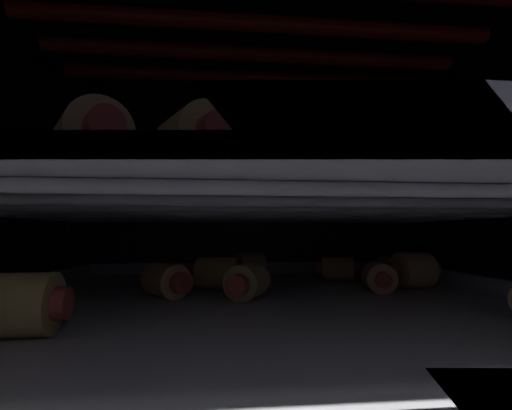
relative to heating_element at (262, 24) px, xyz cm
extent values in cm
cube|color=black|center=(0.00, 23.79, -16.13)|extent=(51.26, 1.20, 38.11)
cylinder|color=maroon|center=(0.00, 0.00, 0.00)|extent=(39.08, 1.37, 1.37)
cylinder|color=maroon|center=(0.00, 5.10, 0.00)|extent=(39.08, 1.37, 1.37)
cylinder|color=maroon|center=(0.00, 10.20, 0.00)|extent=(39.08, 1.37, 1.37)
cylinder|color=#B7B7BC|center=(0.00, -14.21, -23.20)|extent=(45.96, 0.58, 0.58)
cylinder|color=#B7B7BC|center=(0.00, -8.52, -23.20)|extent=(45.96, 0.58, 0.58)
cylinder|color=#B7B7BC|center=(0.00, -2.84, -23.20)|extent=(45.96, 0.58, 0.58)
cylinder|color=#B7B7BC|center=(0.00, 2.84, -23.20)|extent=(45.96, 0.58, 0.58)
cylinder|color=#B7B7BC|center=(0.00, 8.52, -23.20)|extent=(45.96, 0.58, 0.58)
cylinder|color=#B7B7BC|center=(0.00, 14.21, -23.20)|extent=(45.96, 0.58, 0.58)
cylinder|color=#B7B7BC|center=(0.00, 19.89, -23.20)|extent=(45.96, 0.58, 0.58)
cube|color=silver|center=(0.00, 0.00, -22.56)|extent=(39.93, 37.67, 0.70)
cube|color=silver|center=(0.00, -18.43, -21.56)|extent=(39.93, 0.80, 1.30)
cube|color=silver|center=(0.00, 18.43, -21.56)|extent=(39.93, 0.80, 1.30)
cube|color=silver|center=(19.56, 0.00, -21.56)|extent=(0.80, 37.67, 1.30)
cylinder|color=tan|center=(-3.55, 5.04, -20.75)|extent=(4.09, 3.55, 2.91)
cylinder|color=#B23D38|center=(-5.88, 5.50, -20.75)|extent=(1.45, 1.83, 1.64)
cylinder|color=#B23D38|center=(-1.22, 4.59, -20.75)|extent=(1.45, 1.83, 1.64)
cylinder|color=tan|center=(-7.59, 1.48, -20.87)|extent=(4.17, 4.32, 2.67)
cylinder|color=#B23D38|center=(-6.25, -0.32, -20.87)|extent=(1.94, 1.83, 1.60)
cylinder|color=#B23D38|center=(-8.93, 3.29, -20.87)|extent=(1.94, 1.83, 1.60)
cylinder|color=tan|center=(-13.39, -8.92, -20.65)|extent=(4.00, 3.28, 3.11)
cylinder|color=#B23D38|center=(-11.13, -8.82, -20.65)|extent=(0.73, 1.65, 1.62)
cylinder|color=tan|center=(15.48, 9.40, -20.92)|extent=(3.85, 4.23, 2.58)
cylinder|color=#B23D38|center=(16.42, 7.52, -20.92)|extent=(1.67, 1.36, 1.49)
cylinder|color=#B23D38|center=(14.53, 11.28, -20.92)|extent=(1.67, 1.36, 1.49)
cylinder|color=tan|center=(14.63, 4.31, -20.57)|extent=(3.35, 3.60, 3.28)
cylinder|color=#B23D38|center=(16.60, 4.54, -20.57)|extent=(1.14, 1.65, 1.55)
cylinder|color=#B23D38|center=(12.67, 4.08, -20.57)|extent=(1.14, 1.65, 1.55)
cylinder|color=tan|center=(-1.22, -0.33, -20.86)|extent=(3.75, 3.92, 2.70)
cylinder|color=#B23D38|center=(-0.38, 1.44, -20.86)|extent=(1.82, 1.46, 1.61)
cylinder|color=#B23D38|center=(-2.06, -2.10, -20.86)|extent=(1.82, 1.46, 1.61)
cylinder|color=tan|center=(-0.16, 13.84, -20.79)|extent=(4.06, 3.92, 2.85)
cylinder|color=#B23D38|center=(1.62, 14.68, -20.79)|extent=(1.27, 1.54, 1.34)
cylinder|color=#B23D38|center=(-1.93, 13.00, -20.79)|extent=(1.27, 1.54, 1.34)
cylinder|color=tan|center=(10.37, 2.25, -20.95)|extent=(3.05, 3.31, 2.52)
cylinder|color=#B23D38|center=(10.72, 3.95, -20.95)|extent=(1.40, 0.87, 1.31)
cylinder|color=#B23D38|center=(10.01, 0.55, -20.95)|extent=(1.40, 0.87, 1.31)
cylinder|color=tan|center=(9.15, 9.70, -20.93)|extent=(3.77, 3.29, 2.55)
cylinder|color=#B23D38|center=(7.28, 10.19, -20.93)|extent=(0.97, 1.51, 1.39)
cylinder|color=#B23D38|center=(11.01, 9.20, -20.93)|extent=(0.97, 1.51, 1.39)
cylinder|color=#B7B7BC|center=(0.00, -19.89, -15.40)|extent=(45.96, 0.62, 0.62)
cylinder|color=#B7B7BC|center=(0.00, -14.21, -15.40)|extent=(45.96, 0.62, 0.62)
cylinder|color=#B7B7BC|center=(0.00, -8.52, -15.40)|extent=(45.96, 0.62, 0.62)
cylinder|color=#B7B7BC|center=(0.00, -2.84, -15.40)|extent=(45.96, 0.62, 0.62)
cylinder|color=#B7B7BC|center=(0.00, 2.84, -15.40)|extent=(45.96, 0.62, 0.62)
cylinder|color=#B7B7BC|center=(0.00, 8.52, -15.40)|extent=(45.96, 0.62, 0.62)
cylinder|color=#B7B7BC|center=(0.00, 14.21, -15.40)|extent=(45.96, 0.62, 0.62)
cylinder|color=#B7B7BC|center=(0.00, 19.89, -15.40)|extent=(45.96, 0.62, 0.62)
cube|color=silver|center=(0.00, 0.00, -14.68)|extent=(39.93, 37.67, 0.83)
cube|color=silver|center=(0.00, -18.43, -13.57)|extent=(39.93, 0.80, 1.40)
cube|color=silver|center=(0.00, 18.43, -13.57)|extent=(39.93, 0.80, 1.40)
cube|color=silver|center=(19.56, 0.00, -13.57)|extent=(0.80, 37.67, 1.40)
cylinder|color=tan|center=(2.25, -14.55, -12.99)|extent=(4.01, 3.41, 2.56)
cylinder|color=#B23D38|center=(4.39, -15.17, -12.99)|extent=(1.37, 1.66, 1.44)
cylinder|color=#B23D38|center=(0.12, -13.94, -12.99)|extent=(1.37, 1.66, 1.44)
cylinder|color=tan|center=(-9.11, -11.36, -12.84)|extent=(4.28, 4.52, 2.85)
cylinder|color=#B23D38|center=(-7.92, -13.34, -12.84)|extent=(1.80, 1.66, 1.47)
cylinder|color=#B23D38|center=(-10.29, -9.38, -12.84)|extent=(1.80, 1.66, 1.47)
cylinder|color=tan|center=(-3.04, 15.26, -12.92)|extent=(4.21, 4.29, 2.68)
cylinder|color=#B23D38|center=(-1.61, 13.53, -12.92)|extent=(1.66, 1.65, 1.22)
cylinder|color=#B23D38|center=(-4.47, 16.98, -12.92)|extent=(1.66, 1.65, 1.22)
cylinder|color=tan|center=(-4.51, -12.03, -12.96)|extent=(3.83, 4.12, 2.61)
cylinder|color=#B23D38|center=(-5.48, -10.20, -12.96)|extent=(1.46, 1.32, 1.20)
cylinder|color=#B23D38|center=(-3.55, -13.87, -12.96)|extent=(1.46, 1.32, 1.20)
cylinder|color=tan|center=(0.53, 0.87, -12.99)|extent=(3.44, 3.61, 2.55)
cylinder|color=#B23D38|center=(1.19, 2.50, -12.99)|extent=(1.65, 1.18, 1.51)
cylinder|color=#B23D38|center=(-0.13, -0.76, -12.99)|extent=(1.65, 1.18, 1.51)
cylinder|color=tan|center=(-15.79, 14.95, -13.05)|extent=(4.44, 3.61, 2.44)
cylinder|color=#B23D38|center=(-17.90, 15.72, -13.05)|extent=(1.02, 1.34, 1.18)
cylinder|color=#B23D38|center=(-13.69, 14.17, -13.05)|extent=(1.02, 1.34, 1.18)
cylinder|color=tan|center=(16.18, 0.69, -12.59)|extent=(4.67, 4.66, 3.35)
cylinder|color=#B23D38|center=(17.83, 1.81, -12.59)|extent=(1.44, 1.70, 1.63)
cylinder|color=#B23D38|center=(14.52, -0.43, -12.59)|extent=(1.44, 1.70, 1.63)
cylinder|color=tan|center=(-10.58, 7.31, -13.01)|extent=(2.61, 3.57, 2.50)
cylinder|color=#B23D38|center=(-10.65, 9.42, -13.01)|extent=(1.33, 0.76, 1.30)
cylinder|color=#B23D38|center=(-10.52, 5.20, -13.01)|extent=(1.33, 0.76, 1.30)
cylinder|color=tan|center=(8.46, 8.86, -12.99)|extent=(3.17, 3.48, 2.55)
cylinder|color=#B23D38|center=(8.01, 6.97, -12.99)|extent=(1.58, 1.22, 1.41)
cylinder|color=#B23D38|center=(8.91, 10.75, -12.99)|extent=(1.58, 1.22, 1.41)
cylinder|color=tan|center=(-5.76, 8.09, -12.76)|extent=(4.68, 4.81, 3.01)
cylinder|color=#B23D38|center=(-7.11, 9.83, -12.76)|extent=(1.66, 1.49, 1.60)
cylinder|color=#B23D38|center=(-4.42, 6.35, -12.76)|extent=(1.66, 1.49, 1.60)
camera|label=1|loc=(-3.25, -27.85, -17.16)|focal=25.11mm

